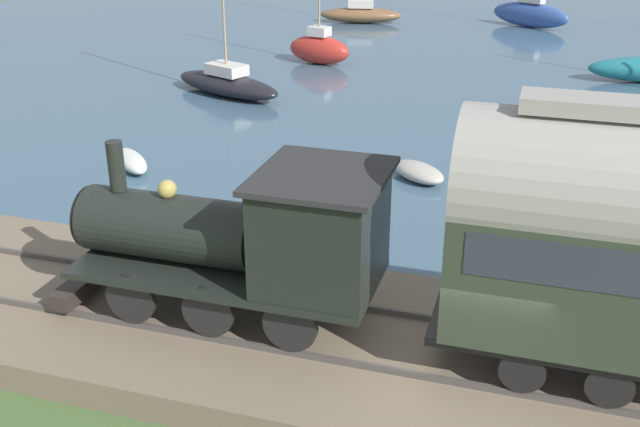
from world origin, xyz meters
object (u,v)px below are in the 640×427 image
Objects in this scene: sailboat_black at (227,83)px; sailboat_brown at (361,14)px; sailboat_red at (319,48)px; steam_locomotive at (253,234)px; rowboat_near_shore at (419,172)px; sailboat_blue at (530,13)px; rowboat_mid_harbor at (131,161)px.

sailboat_brown is at bearing 19.61° from sailboat_black.
sailboat_black is 19.22m from sailboat_brown.
sailboat_brown is (19.19, -0.95, 0.04)m from sailboat_black.
sailboat_black is at bearing 176.96° from sailboat_red.
rowboat_near_shore is (9.76, -1.42, -2.15)m from steam_locomotive.
steam_locomotive is 19.17m from sailboat_black.
steam_locomotive is 37.19m from sailboat_brown.
sailboat_red is 0.87× the size of sailboat_blue.
rowboat_near_shore is at bearing -139.28° from sailboat_red.
rowboat_mid_harbor is at bearing -153.20° from sailboat_black.
steam_locomotive is at bearing -156.25° from sailboat_blue.
steam_locomotive is 0.71× the size of sailboat_black.
sailboat_red is at bearing 40.52° from rowboat_mid_harbor.
rowboat_mid_harbor is (-29.89, 10.78, -0.60)m from sailboat_blue.
rowboat_mid_harbor is 9.06m from rowboat_near_shore.
sailboat_blue reaches higher than sailboat_red.
sailboat_red is at bearing 14.44° from steam_locomotive.
sailboat_brown reaches higher than rowboat_mid_harbor.
sailboat_brown is 28.04m from rowboat_near_shore.
rowboat_near_shore is (-7.48, -9.60, -0.29)m from sailboat_black.
sailboat_blue reaches higher than sailboat_brown.
sailboat_red is 3.57× the size of rowboat_mid_harbor.
rowboat_near_shore is at bearing -172.07° from sailboat_brown.
sailboat_brown is at bearing 44.48° from rowboat_mid_harbor.
sailboat_black is at bearing 179.75° from sailboat_blue.
sailboat_brown reaches higher than sailboat_black.
rowboat_near_shore is (1.68, -8.90, 0.01)m from rowboat_mid_harbor.
sailboat_red reaches higher than rowboat_mid_harbor.
sailboat_red is 0.90× the size of sailboat_black.
sailboat_red is 7.19m from sailboat_black.
steam_locomotive is 38.15m from sailboat_blue.
sailboat_black is (-6.92, 1.96, -0.25)m from sailboat_red.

